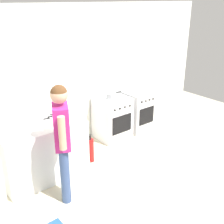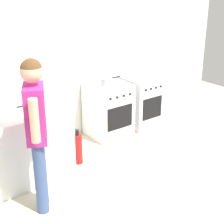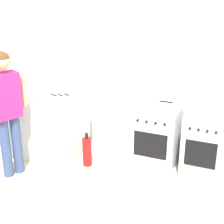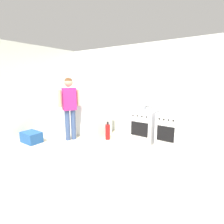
% 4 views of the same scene
% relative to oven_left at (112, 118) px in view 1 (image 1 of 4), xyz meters
% --- Properties ---
extents(ground_plane, '(8.00, 8.00, 0.00)m').
position_rel_oven_left_xyz_m(ground_plane, '(-0.35, -1.58, -0.43)').
color(ground_plane, beige).
extents(back_wall, '(6.00, 0.10, 2.60)m').
position_rel_oven_left_xyz_m(back_wall, '(-0.35, 0.37, 0.87)').
color(back_wall, silver).
rests_on(back_wall, ground).
extents(counter_unit, '(1.30, 0.70, 0.90)m').
position_rel_oven_left_xyz_m(counter_unit, '(-1.70, -0.38, 0.02)').
color(counter_unit, silver).
rests_on(counter_unit, ground).
extents(oven_left, '(0.62, 0.62, 0.85)m').
position_rel_oven_left_xyz_m(oven_left, '(0.00, 0.00, 0.00)').
color(oven_left, silver).
rests_on(oven_left, ground).
extents(oven_right, '(0.53, 0.62, 0.85)m').
position_rel_oven_left_xyz_m(oven_right, '(0.67, -0.00, -0.00)').
color(oven_right, silver).
rests_on(oven_right, ground).
extents(pot, '(0.35, 0.17, 0.11)m').
position_rel_oven_left_xyz_m(pot, '(-0.05, -0.02, 0.48)').
color(pot, gray).
rests_on(pot, oven_left).
extents(knife_bread, '(0.33, 0.17, 0.01)m').
position_rel_oven_left_xyz_m(knife_bread, '(-1.45, -0.11, 0.48)').
color(knife_bread, silver).
rests_on(knife_bread, counter_unit).
extents(knife_utility, '(0.25, 0.09, 0.01)m').
position_rel_oven_left_xyz_m(knife_utility, '(-1.57, -0.23, 0.48)').
color(knife_utility, silver).
rests_on(knife_utility, counter_unit).
extents(knife_carving, '(0.32, 0.13, 0.01)m').
position_rel_oven_left_xyz_m(knife_carving, '(-1.34, -0.24, 0.48)').
color(knife_carving, silver).
rests_on(knife_carving, counter_unit).
extents(person, '(0.33, 0.52, 1.69)m').
position_rel_oven_left_xyz_m(person, '(-1.69, -1.07, 0.59)').
color(person, '#384C7A').
rests_on(person, ground).
extents(fire_extinguisher, '(0.13, 0.13, 0.50)m').
position_rel_oven_left_xyz_m(fire_extinguisher, '(-0.87, -0.48, -0.21)').
color(fire_extinguisher, red).
rests_on(fire_extinguisher, ground).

